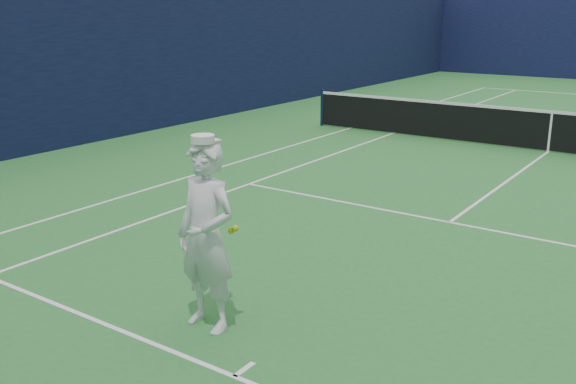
# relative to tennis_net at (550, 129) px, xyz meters

# --- Properties ---
(ground) EXTENTS (80.00, 80.00, 0.00)m
(ground) POSITION_rel_tennis_net_xyz_m (0.00, 0.00, -0.55)
(ground) COLOR #2A6F2F
(ground) RESTS_ON ground
(court_markings) EXTENTS (11.03, 23.83, 0.01)m
(court_markings) POSITION_rel_tennis_net_xyz_m (0.00, 0.00, -0.55)
(court_markings) COLOR white
(court_markings) RESTS_ON ground
(windscreen_fence) EXTENTS (20.12, 36.12, 4.00)m
(windscreen_fence) POSITION_rel_tennis_net_xyz_m (0.00, 0.00, 1.45)
(windscreen_fence) COLOR #0F1238
(windscreen_fence) RESTS_ON ground
(tennis_net) EXTENTS (12.88, 0.09, 1.07)m
(tennis_net) POSITION_rel_tennis_net_xyz_m (0.00, 0.00, 0.00)
(tennis_net) COLOR #141E4C
(tennis_net) RESTS_ON ground
(tennis_player) EXTENTS (0.81, 0.54, 2.12)m
(tennis_player) POSITION_rel_tennis_net_xyz_m (-0.86, -11.25, 0.48)
(tennis_player) COLOR white
(tennis_player) RESTS_ON ground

